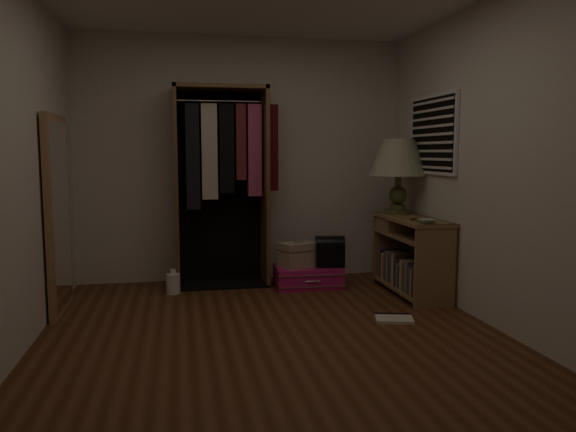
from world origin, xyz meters
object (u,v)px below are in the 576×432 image
(black_bag, at_px, (330,251))
(train_case, at_px, (298,254))
(console_bookshelf, at_px, (409,254))
(open_wardrobe, at_px, (225,169))
(pink_suitcase, at_px, (308,276))
(white_jug, at_px, (173,283))
(table_lamp, at_px, (399,159))
(floor_mirror, at_px, (58,215))

(black_bag, bearing_deg, train_case, -179.70)
(console_bookshelf, xyz_separation_m, open_wardrobe, (-1.74, 0.73, 0.82))
(pink_suitcase, height_order, black_bag, black_bag)
(train_case, xyz_separation_m, white_jug, (-1.27, -0.04, -0.24))
(pink_suitcase, relative_size, train_case, 1.61)
(table_lamp, bearing_deg, train_case, 174.20)
(console_bookshelf, distance_m, white_jug, 2.34)
(console_bookshelf, distance_m, table_lamp, 0.98)
(black_bag, distance_m, table_lamp, 1.18)
(console_bookshelf, height_order, table_lamp, table_lamp)
(floor_mirror, bearing_deg, white_jug, 25.02)
(train_case, bearing_deg, black_bag, -29.58)
(pink_suitcase, bearing_deg, console_bookshelf, -23.51)
(pink_suitcase, bearing_deg, black_bag, -11.33)
(floor_mirror, bearing_deg, table_lamp, 6.64)
(pink_suitcase, bearing_deg, train_case, -174.51)
(console_bookshelf, height_order, open_wardrobe, open_wardrobe)
(open_wardrobe, bearing_deg, floor_mirror, -152.80)
(train_case, height_order, white_jug, train_case)
(console_bookshelf, xyz_separation_m, white_jug, (-2.29, 0.40, -0.29))
(open_wardrobe, height_order, train_case, open_wardrobe)
(floor_mirror, bearing_deg, console_bookshelf, 0.76)
(open_wardrobe, relative_size, white_jug, 8.51)
(pink_suitcase, relative_size, white_jug, 2.95)
(open_wardrobe, distance_m, floor_mirror, 1.72)
(train_case, height_order, black_bag, black_bag)
(floor_mirror, bearing_deg, black_bag, 9.73)
(open_wardrobe, distance_m, table_lamp, 1.79)
(floor_mirror, relative_size, pink_suitcase, 2.40)
(table_lamp, bearing_deg, open_wardrobe, 167.36)
(floor_mirror, height_order, black_bag, floor_mirror)
(console_bookshelf, relative_size, table_lamp, 1.46)
(floor_mirror, height_order, table_lamp, floor_mirror)
(pink_suitcase, relative_size, black_bag, 2.22)
(floor_mirror, xyz_separation_m, train_case, (2.21, 0.48, -0.51))
(open_wardrobe, distance_m, black_bag, 1.38)
(console_bookshelf, relative_size, pink_suitcase, 1.58)
(train_case, distance_m, black_bag, 0.33)
(black_bag, relative_size, white_jug, 1.33)
(train_case, height_order, table_lamp, table_lamp)
(open_wardrobe, xyz_separation_m, floor_mirror, (-1.50, -0.77, -0.37))
(pink_suitcase, bearing_deg, table_lamp, -4.50)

